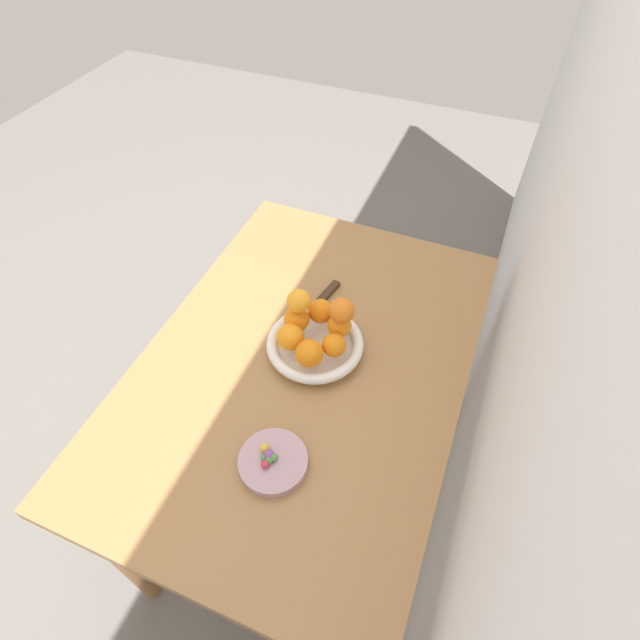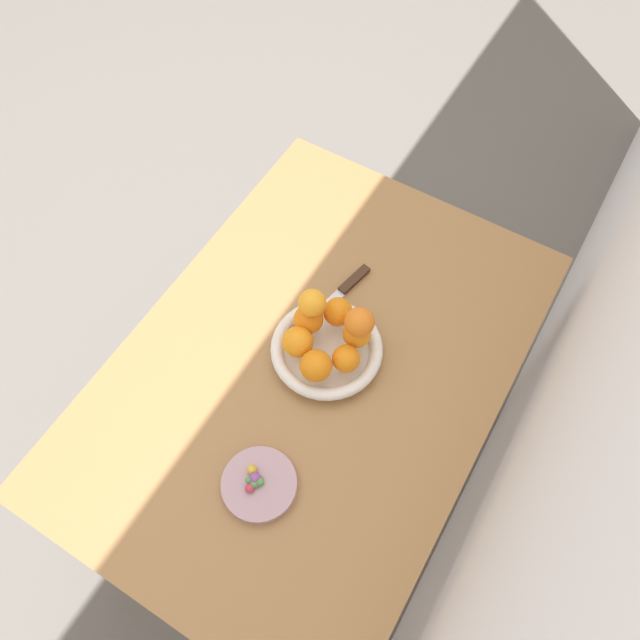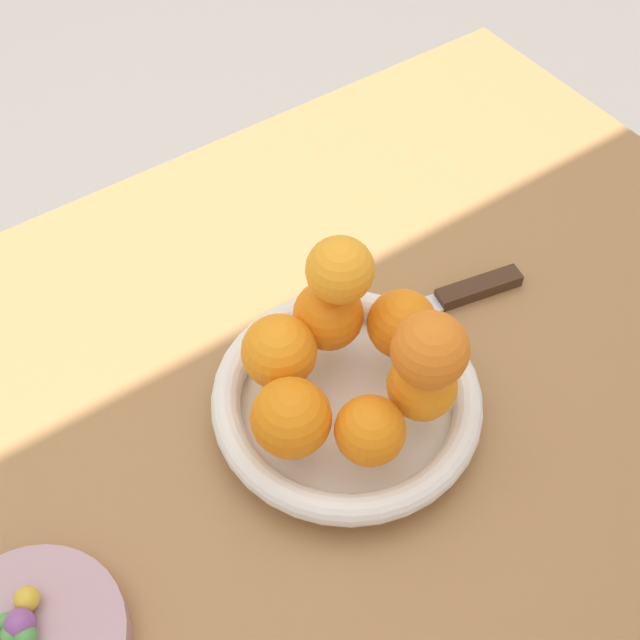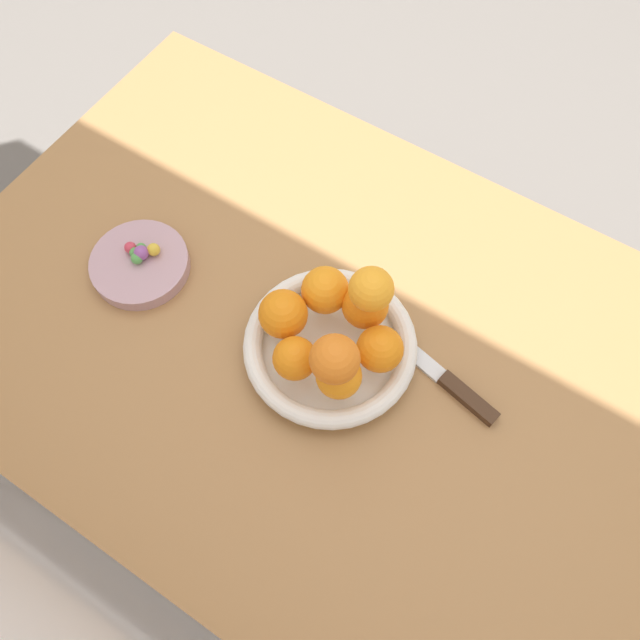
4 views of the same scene
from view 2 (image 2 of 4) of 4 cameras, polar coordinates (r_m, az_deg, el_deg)
name	(u,v)px [view 2 (image 2 of 4)]	position (r m, az deg, el deg)	size (l,w,h in m)	color
ground_plane	(315,467)	(2.01, -0.47, -13.29)	(6.00, 6.00, 0.00)	slate
wall_back	(629,358)	(0.85, 26.40, -3.15)	(4.00, 0.05, 2.50)	white
dining_table	(313,382)	(1.40, -0.66, -5.70)	(1.10, 0.76, 0.74)	#9E7042
fruit_bowl	(327,349)	(1.31, 0.61, -2.71)	(0.24, 0.24, 0.04)	white
candy_dish	(259,485)	(1.23, -5.57, -14.75)	(0.14, 0.14, 0.02)	#B28C99
orange_0	(357,334)	(1.28, 3.37, -1.27)	(0.06, 0.06, 0.06)	orange
orange_1	(337,312)	(1.30, 1.61, 0.77)	(0.06, 0.06, 0.06)	orange
orange_2	(308,319)	(1.29, -1.07, 0.06)	(0.06, 0.06, 0.06)	orange
orange_3	(297,343)	(1.26, -2.13, -2.12)	(0.06, 0.06, 0.06)	orange
orange_4	(316,366)	(1.24, -0.37, -4.20)	(0.07, 0.07, 0.07)	orange
orange_5	(346,359)	(1.25, 2.40, -3.55)	(0.06, 0.06, 0.06)	orange
orange_6	(312,303)	(1.24, -0.73, 1.57)	(0.06, 0.06, 0.06)	orange
orange_7	(359,322)	(1.22, 3.63, -0.20)	(0.06, 0.06, 0.06)	orange
candy_ball_0	(255,478)	(1.21, -5.95, -14.18)	(0.02, 0.02, 0.02)	#8C4C99
candy_ball_1	(252,470)	(1.21, -6.23, -13.44)	(0.02, 0.02, 0.02)	gold
candy_ball_2	(249,480)	(1.21, -6.49, -14.35)	(0.01, 0.01, 0.01)	#4C9947
candy_ball_3	(254,484)	(1.21, -6.05, -14.68)	(0.02, 0.02, 0.02)	#4C9947
candy_ball_4	(249,488)	(1.21, -6.47, -15.03)	(0.02, 0.02, 0.02)	#C6384C
candy_ball_5	(260,481)	(1.21, -5.55, -14.48)	(0.02, 0.02, 0.02)	#4C9947
knife	(336,297)	(1.40, 1.48, 2.13)	(0.26, 0.07, 0.01)	#3F2819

